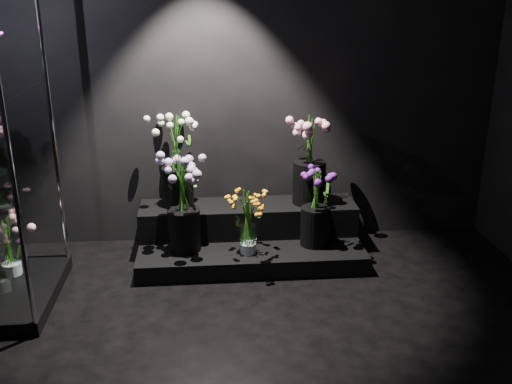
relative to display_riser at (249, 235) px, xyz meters
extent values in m
plane|color=black|center=(0.04, 0.34, 1.24)|extent=(4.00, 0.00, 4.00)
cube|color=black|center=(0.00, -0.09, -0.09)|extent=(1.72, 0.77, 0.14)
cube|color=black|center=(0.00, 0.10, 0.10)|extent=(1.72, 0.38, 0.24)
cube|color=black|center=(-1.66, -0.58, -0.11)|extent=(0.57, 0.95, 0.10)
cylinder|color=white|center=(-0.03, -0.29, 0.10)|extent=(0.13, 0.13, 0.23)
cylinder|color=black|center=(-0.50, -0.18, 0.15)|extent=(0.24, 0.24, 0.32)
cylinder|color=black|center=(0.49, -0.18, 0.14)|extent=(0.22, 0.22, 0.30)
cylinder|color=black|center=(-0.55, 0.14, 0.38)|extent=(0.25, 0.25, 0.31)
cylinder|color=black|center=(0.49, 0.10, 0.39)|extent=(0.26, 0.26, 0.34)
cylinder|color=white|center=(-1.72, -0.39, 0.06)|extent=(0.14, 0.14, 0.25)
camera|label=1|loc=(-0.31, -4.14, 1.86)|focal=40.00mm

